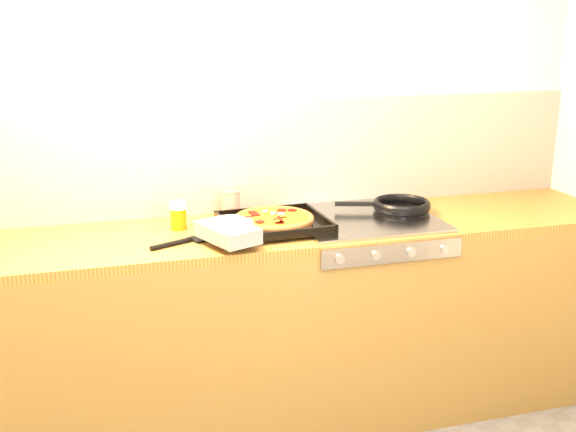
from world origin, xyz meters
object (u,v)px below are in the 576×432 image
object	(u,v)px
frying_pan	(400,206)
juice_glass	(178,215)
pizza_on_tray	(261,223)
tomato_can	(231,204)

from	to	relation	value
frying_pan	juice_glass	world-z (taller)	juice_glass
frying_pan	juice_glass	xyz separation A→B (m)	(-0.98, 0.05, 0.02)
pizza_on_tray	tomato_can	world-z (taller)	tomato_can
frying_pan	tomato_can	xyz separation A→B (m)	(-0.74, 0.17, 0.02)
juice_glass	frying_pan	bearing A→B (deg)	-2.87
tomato_can	pizza_on_tray	bearing A→B (deg)	-75.28
tomato_can	juice_glass	size ratio (longest dim) A/B	1.02
frying_pan	juice_glass	size ratio (longest dim) A/B	3.83
tomato_can	frying_pan	bearing A→B (deg)	-12.65
frying_pan	pizza_on_tray	bearing A→B (deg)	-171.05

